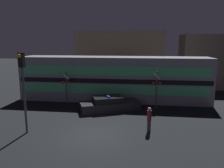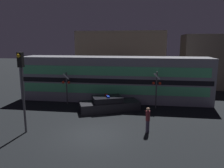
% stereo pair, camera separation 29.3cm
% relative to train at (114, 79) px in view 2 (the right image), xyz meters
% --- Properties ---
extents(ground_plane, '(120.00, 120.00, 0.00)m').
position_rel_train_xyz_m(ground_plane, '(-0.24, -8.68, -2.14)').
color(ground_plane, black).
extents(train, '(18.24, 3.07, 4.29)m').
position_rel_train_xyz_m(train, '(0.00, 0.00, 0.00)').
color(train, gray).
rests_on(train, ground_plane).
extents(police_car, '(5.30, 3.58, 1.31)m').
position_rel_train_xyz_m(police_car, '(0.04, -3.48, -1.65)').
color(police_car, black).
rests_on(police_car, ground_plane).
extents(pedestrian, '(0.28, 0.28, 1.64)m').
position_rel_train_xyz_m(pedestrian, '(3.20, -7.72, -1.30)').
color(pedestrian, '#3F384C').
rests_on(pedestrian, ground_plane).
extents(crossing_signal_near, '(0.77, 0.31, 3.22)m').
position_rel_train_xyz_m(crossing_signal_near, '(3.99, -2.46, -0.24)').
color(crossing_signal_near, '#4C4C51').
rests_on(crossing_signal_near, ground_plane).
extents(crossing_signal_far, '(0.77, 0.31, 2.97)m').
position_rel_train_xyz_m(crossing_signal_far, '(-4.12, -2.24, -0.37)').
color(crossing_signal_far, '#4C4C51').
rests_on(crossing_signal_far, ground_plane).
extents(traffic_light_corner, '(0.30, 0.46, 5.09)m').
position_rel_train_xyz_m(traffic_light_corner, '(-4.52, -8.83, 1.35)').
color(traffic_light_corner, '#4C4C51').
rests_on(traffic_light_corner, ground_plane).
extents(building_left, '(10.74, 6.63, 6.99)m').
position_rel_train_xyz_m(building_left, '(0.01, 7.78, 1.35)').
color(building_left, brown).
rests_on(building_left, ground_plane).
extents(building_center, '(7.89, 4.46, 6.62)m').
position_rel_train_xyz_m(building_center, '(11.68, 7.97, 1.17)').
color(building_center, '#726656').
rests_on(building_center, ground_plane).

